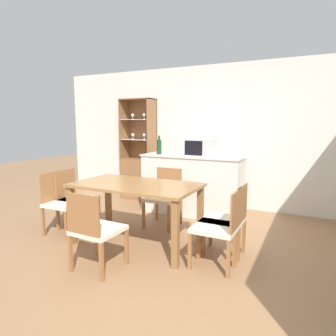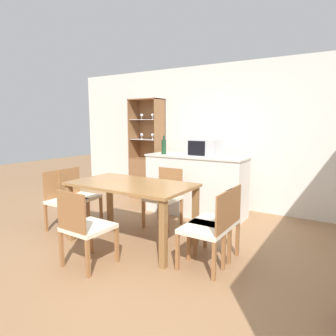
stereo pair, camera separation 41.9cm
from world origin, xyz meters
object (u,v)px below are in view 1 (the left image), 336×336
at_px(dining_chair_side_right_far, 226,220).
at_px(wine_bottle, 159,147).
at_px(display_cabinet, 139,170).
at_px(dining_chair_side_left_near, 62,202).
at_px(dining_chair_side_right_near, 220,227).
at_px(dining_chair_side_left_far, 76,198).
at_px(dining_chair_head_far, 164,197).
at_px(dining_chair_head_near, 96,230).
at_px(dining_table, 136,192).
at_px(microwave, 201,147).

bearing_deg(dining_chair_side_right_far, wine_bottle, 51.50).
height_order(display_cabinet, dining_chair_side_right_far, display_cabinet).
height_order(dining_chair_side_left_near, wine_bottle, wine_bottle).
xyz_separation_m(dining_chair_side_right_near, dining_chair_side_left_far, (-2.24, 0.26, 0.00)).
relative_size(dining_chair_side_left_near, wine_bottle, 2.69).
bearing_deg(dining_chair_side_right_near, dining_chair_side_left_far, 83.81).
relative_size(dining_chair_side_left_far, dining_chair_head_far, 1.00).
bearing_deg(dining_chair_side_right_near, dining_chair_head_near, 120.21).
height_order(dining_chair_side_left_near, dining_chair_side_right_near, same).
height_order(dining_chair_side_right_far, dining_chair_side_left_far, same).
bearing_deg(dining_chair_side_right_far, display_cabinet, 52.33).
distance_m(dining_chair_side_right_near, dining_chair_head_far, 1.44).
bearing_deg(dining_chair_side_right_near, dining_chair_head_far, 51.43).
height_order(dining_chair_head_near, dining_chair_side_right_near, same).
height_order(dining_table, dining_chair_head_near, dining_chair_head_near).
bearing_deg(dining_chair_head_far, dining_table, 90.19).
bearing_deg(dining_chair_side_right_near, microwave, 26.80).
bearing_deg(dining_chair_side_left_near, dining_table, 94.96).
relative_size(dining_chair_side_left_near, dining_chair_side_left_far, 1.00).
relative_size(dining_table, dining_chair_head_far, 1.84).
bearing_deg(dining_table, wine_bottle, 106.37).
height_order(dining_chair_head_near, wine_bottle, wine_bottle).
xyz_separation_m(dining_table, wine_bottle, (-0.41, 1.41, 0.46)).
xyz_separation_m(display_cabinet, dining_chair_head_near, (1.20, -2.78, -0.14)).
bearing_deg(dining_table, dining_chair_side_right_near, -6.64).
height_order(display_cabinet, dining_chair_head_near, display_cabinet).
relative_size(dining_chair_side_left_far, microwave, 1.82).
distance_m(dining_chair_head_near, microwave, 2.41).
bearing_deg(dining_table, dining_chair_head_far, 89.99).
distance_m(dining_chair_side_left_near, dining_chair_head_far, 1.44).
bearing_deg(dining_chair_head_near, dining_chair_head_far, 91.95).
bearing_deg(dining_chair_head_near, wine_bottle, 102.70).
distance_m(dining_chair_head_far, microwave, 1.06).
distance_m(dining_chair_head_near, dining_chair_side_right_near, 1.29).
relative_size(dining_chair_side_right_far, dining_chair_side_left_near, 1.00).
xyz_separation_m(dining_table, dining_chair_head_near, (-0.00, -0.77, -0.23)).
bearing_deg(dining_chair_side_left_far, dining_chair_side_right_near, 79.09).
distance_m(dining_chair_side_left_far, microwave, 2.11).
height_order(dining_chair_head_near, dining_chair_side_right_far, same).
relative_size(dining_chair_side_right_far, microwave, 1.82).
distance_m(dining_chair_side_right_far, dining_chair_side_left_far, 2.24).
xyz_separation_m(dining_chair_side_left_near, dining_chair_head_far, (1.12, 0.91, 0.00)).
xyz_separation_m(dining_table, dining_chair_head_far, (0.00, 0.77, -0.23)).
distance_m(dining_chair_side_left_near, dining_chair_side_right_near, 2.24).
bearing_deg(microwave, display_cabinet, 161.90).
height_order(dining_chair_side_right_near, dining_chair_side_left_far, same).
bearing_deg(dining_chair_side_left_far, dining_table, 79.19).
relative_size(display_cabinet, dining_table, 1.28).
bearing_deg(dining_table, dining_chair_side_left_near, -173.31).
distance_m(display_cabinet, wine_bottle, 1.13).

